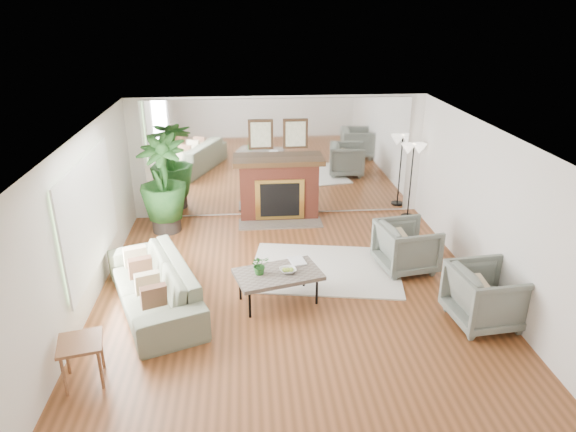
{
  "coord_description": "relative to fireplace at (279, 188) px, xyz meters",
  "views": [
    {
      "loc": [
        -0.66,
        -6.69,
        4.17
      ],
      "look_at": [
        -0.04,
        0.6,
        1.14
      ],
      "focal_mm": 32.0,
      "sensor_mm": 36.0,
      "label": 1
    }
  ],
  "objects": [
    {
      "name": "ground",
      "position": [
        0.0,
        -3.26,
        -0.66
      ],
      "size": [
        7.0,
        7.0,
        0.0
      ],
      "primitive_type": "plane",
      "color": "brown",
      "rests_on": "ground"
    },
    {
      "name": "wall_left",
      "position": [
        -2.99,
        -3.26,
        0.59
      ],
      "size": [
        0.02,
        7.0,
        2.5
      ],
      "primitive_type": "cube",
      "color": "silver",
      "rests_on": "ground"
    },
    {
      "name": "wall_right",
      "position": [
        2.99,
        -3.26,
        0.59
      ],
      "size": [
        0.02,
        7.0,
        2.5
      ],
      "primitive_type": "cube",
      "color": "silver",
      "rests_on": "ground"
    },
    {
      "name": "wall_back",
      "position": [
        0.0,
        0.23,
        0.59
      ],
      "size": [
        6.0,
        0.02,
        2.5
      ],
      "primitive_type": "cube",
      "color": "silver",
      "rests_on": "ground"
    },
    {
      "name": "mirror_panel",
      "position": [
        0.0,
        0.21,
        0.59
      ],
      "size": [
        5.4,
        0.04,
        2.4
      ],
      "primitive_type": "cube",
      "color": "silver",
      "rests_on": "wall_back"
    },
    {
      "name": "window_panel",
      "position": [
        -2.96,
        -2.86,
        0.69
      ],
      "size": [
        0.04,
        2.4,
        1.5
      ],
      "primitive_type": "cube",
      "color": "#B2E09E",
      "rests_on": "wall_left"
    },
    {
      "name": "fireplace",
      "position": [
        0.0,
        0.0,
        0.0
      ],
      "size": [
        1.85,
        0.83,
        2.05
      ],
      "color": "brown",
      "rests_on": "ground"
    },
    {
      "name": "area_rug",
      "position": [
        0.62,
        -2.34,
        -0.65
      ],
      "size": [
        2.76,
        2.18,
        0.03
      ],
      "primitive_type": "cube",
      "rotation": [
        0.0,
        0.0,
        -0.17
      ],
      "color": "silver",
      "rests_on": "ground"
    },
    {
      "name": "coffee_table",
      "position": [
        -0.24,
        -3.28,
        -0.2
      ],
      "size": [
        1.39,
        1.03,
        0.5
      ],
      "rotation": [
        0.0,
        0.0,
        0.27
      ],
      "color": "#655C50",
      "rests_on": "ground"
    },
    {
      "name": "sofa",
      "position": [
        -2.07,
        -3.25,
        -0.3
      ],
      "size": [
        1.77,
        2.62,
        0.71
      ],
      "primitive_type": "imported",
      "rotation": [
        0.0,
        0.0,
        -1.2
      ],
      "color": "slate",
      "rests_on": "ground"
    },
    {
      "name": "armchair_back",
      "position": [
        1.97,
        -2.42,
        -0.25
      ],
      "size": [
        1.04,
        1.02,
        0.83
      ],
      "primitive_type": "imported",
      "rotation": [
        0.0,
        0.0,
        1.73
      ],
      "color": "slate",
      "rests_on": "ground"
    },
    {
      "name": "armchair_front",
      "position": [
        2.6,
        -4.06,
        -0.23
      ],
      "size": [
        1.02,
        1.0,
        0.85
      ],
      "primitive_type": "imported",
      "rotation": [
        0.0,
        0.0,
        1.67
      ],
      "color": "slate",
      "rests_on": "ground"
    },
    {
      "name": "side_table",
      "position": [
        -2.65,
        -4.84,
        -0.19
      ],
      "size": [
        0.59,
        0.59,
        0.56
      ],
      "rotation": [
        0.0,
        0.0,
        0.22
      ],
      "color": "#955E3B",
      "rests_on": "ground"
    },
    {
      "name": "potted_ficus",
      "position": [
        -2.26,
        -0.46,
        0.36
      ],
      "size": [
        1.06,
        1.06,
        1.92
      ],
      "color": "#2A241F",
      "rests_on": "ground"
    },
    {
      "name": "floor_lamp",
      "position": [
        2.7,
        -0.19,
        0.69
      ],
      "size": [
        0.52,
        0.29,
        1.58
      ],
      "color": "black",
      "rests_on": "ground"
    },
    {
      "name": "tabletop_plant",
      "position": [
        -0.51,
        -3.29,
        -0.02
      ],
      "size": [
        0.32,
        0.29,
        0.29
      ],
      "primitive_type": "imported",
      "rotation": [
        0.0,
        0.0,
        0.28
      ],
      "color": "#326A27",
      "rests_on": "coffee_table"
    },
    {
      "name": "fruit_bowl",
      "position": [
        -0.1,
        -3.28,
        -0.13
      ],
      "size": [
        0.29,
        0.29,
        0.06
      ],
      "primitive_type": "imported",
      "rotation": [
        0.0,
        0.0,
        0.22
      ],
      "color": "#955E3B",
      "rests_on": "coffee_table"
    },
    {
      "name": "book",
      "position": [
        -0.04,
        -2.98,
        -0.15
      ],
      "size": [
        0.29,
        0.35,
        0.02
      ],
      "primitive_type": "imported",
      "rotation": [
        0.0,
        0.0,
        0.2
      ],
      "color": "#955E3B",
      "rests_on": "coffee_table"
    }
  ]
}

